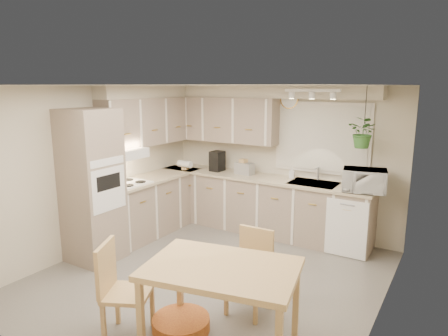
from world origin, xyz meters
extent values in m
plane|color=slate|center=(0.00, 0.00, 0.00)|extent=(4.20, 4.20, 0.00)
plane|color=silver|center=(0.00, 0.00, 2.40)|extent=(4.20, 4.20, 0.00)
cube|color=beige|center=(0.00, 2.10, 1.20)|extent=(4.00, 0.04, 2.40)
cube|color=beige|center=(0.00, -2.10, 1.20)|extent=(4.00, 0.04, 2.40)
cube|color=beige|center=(-2.00, 0.00, 1.20)|extent=(0.04, 4.20, 2.40)
cube|color=beige|center=(2.00, 0.00, 1.20)|extent=(0.04, 4.20, 2.40)
cube|color=gray|center=(-1.70, 0.88, 0.45)|extent=(0.60, 1.85, 0.90)
cube|color=gray|center=(-0.20, 1.80, 0.45)|extent=(3.60, 0.60, 0.90)
cube|color=#BAAF87|center=(-1.69, 0.88, 0.92)|extent=(0.64, 1.89, 0.04)
cube|color=#BAAF87|center=(-0.20, 1.79, 0.92)|extent=(3.64, 0.64, 0.04)
cube|color=gray|center=(-1.68, -0.38, 1.05)|extent=(0.65, 0.65, 2.10)
cube|color=white|center=(-1.35, -0.38, 1.05)|extent=(0.02, 0.56, 0.58)
cube|color=gray|center=(-1.82, 1.00, 1.83)|extent=(0.35, 2.00, 0.75)
cube|color=gray|center=(-1.00, 1.93, 1.83)|extent=(2.00, 0.35, 0.75)
cube|color=beige|center=(-1.85, 1.00, 2.30)|extent=(0.30, 2.00, 0.20)
cube|color=beige|center=(-0.20, 1.95, 2.30)|extent=(3.60, 0.30, 0.20)
cube|color=white|center=(-1.68, 0.30, 0.94)|extent=(0.52, 0.58, 0.02)
cube|color=white|center=(-1.70, 0.30, 1.40)|extent=(0.40, 0.60, 0.14)
cube|color=white|center=(0.70, 2.07, 1.60)|extent=(1.40, 0.02, 1.00)
cube|color=beige|center=(0.70, 2.08, 1.60)|extent=(1.50, 0.02, 1.10)
cube|color=#9A9BA1|center=(0.70, 1.80, 0.90)|extent=(0.70, 0.48, 0.10)
cube|color=white|center=(1.30, 1.49, 0.42)|extent=(0.58, 0.02, 0.83)
cube|color=white|center=(0.70, 1.55, 2.33)|extent=(0.80, 0.04, 0.04)
cylinder|color=gold|center=(0.15, 2.07, 2.18)|extent=(0.30, 0.03, 0.30)
cube|color=tan|center=(0.89, -1.16, 0.42)|extent=(1.48, 1.14, 0.84)
cube|color=tan|center=(0.00, -1.43, 0.47)|extent=(0.59, 0.59, 0.95)
cube|color=tan|center=(0.79, -0.46, 0.45)|extent=(0.43, 0.43, 0.89)
ellipsoid|color=black|center=(0.06, 0.15, 0.01)|extent=(1.45, 1.20, 0.01)
cylinder|color=#C27126|center=(0.38, -1.11, 0.07)|extent=(0.61, 0.61, 0.13)
imported|color=white|center=(1.46, 1.70, 1.14)|extent=(0.63, 0.44, 0.39)
imported|color=white|center=(0.28, 1.95, 0.98)|extent=(0.12, 0.19, 0.08)
imported|color=#316428|center=(1.41, 1.70, 1.72)|extent=(0.51, 0.54, 0.34)
cube|color=black|center=(-1.04, 1.80, 1.11)|extent=(0.20, 0.24, 0.34)
cube|color=#9A9BA1|center=(-0.51, 1.82, 1.03)|extent=(0.33, 0.22, 0.19)
cube|color=tan|center=(-0.55, 1.85, 1.06)|extent=(0.13, 0.13, 0.25)
camera|label=1|loc=(2.62, -3.93, 2.39)|focal=32.00mm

